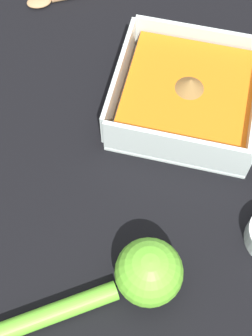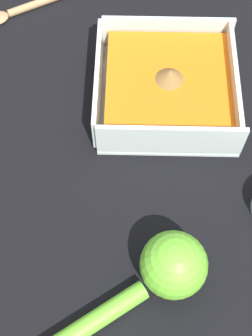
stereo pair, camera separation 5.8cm
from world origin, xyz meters
TOP-DOWN VIEW (x-y plane):
  - ground_plane at (0.00, 0.00)m, footprint 4.00×4.00m
  - square_dish at (-0.00, 0.03)m, footprint 0.19×0.19m
  - lemon_squeezer at (-0.01, -0.23)m, footprint 0.19×0.14m

SIDE VIEW (x-z plane):
  - ground_plane at x=0.00m, z-range 0.00..0.00m
  - square_dish at x=0.00m, z-range -0.01..0.06m
  - lemon_squeezer at x=-0.01m, z-range 0.00..0.07m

